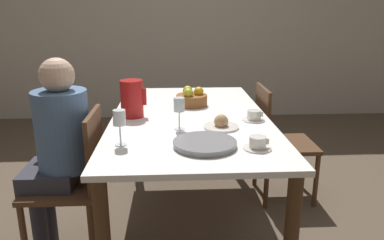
% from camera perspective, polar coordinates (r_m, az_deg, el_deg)
% --- Properties ---
extents(ground_plane, '(20.00, 20.00, 0.00)m').
position_cam_1_polar(ground_plane, '(2.72, -0.31, -14.98)').
color(ground_plane, brown).
extents(wall_back, '(10.00, 0.06, 2.60)m').
position_cam_1_polar(wall_back, '(4.99, -1.90, 15.17)').
color(wall_back, beige).
rests_on(wall_back, ground_plane).
extents(dining_table, '(0.99, 1.77, 0.76)m').
position_cam_1_polar(dining_table, '(2.44, -0.34, -1.53)').
color(dining_table, white).
rests_on(dining_table, ground_plane).
extents(chair_person_side, '(0.42, 0.42, 0.87)m').
position_cam_1_polar(chair_person_side, '(2.31, -17.38, -8.66)').
color(chair_person_side, '#51331E').
rests_on(chair_person_side, ground_plane).
extents(chair_opposite, '(0.42, 0.42, 0.87)m').
position_cam_1_polar(chair_opposite, '(2.92, 12.87, -2.89)').
color(chair_opposite, '#51331E').
rests_on(chair_opposite, ground_plane).
extents(person_seated, '(0.39, 0.41, 1.18)m').
position_cam_1_polar(person_seated, '(2.27, -19.76, -3.16)').
color(person_seated, '#33333D').
rests_on(person_seated, ground_plane).
extents(red_pitcher, '(0.17, 0.14, 0.24)m').
position_cam_1_polar(red_pitcher, '(2.39, -9.14, 3.25)').
color(red_pitcher, red).
rests_on(red_pitcher, dining_table).
extents(wine_glass_water, '(0.06, 0.06, 0.19)m').
position_cam_1_polar(wine_glass_water, '(2.10, -1.97, 2.12)').
color(wine_glass_water, white).
rests_on(wine_glass_water, dining_table).
extents(wine_glass_juice, '(0.06, 0.06, 0.18)m').
position_cam_1_polar(wine_glass_juice, '(1.89, -11.00, 0.02)').
color(wine_glass_juice, white).
rests_on(wine_glass_juice, dining_table).
extents(teacup_near_person, '(0.14, 0.14, 0.06)m').
position_cam_1_polar(teacup_near_person, '(1.86, 9.97, -3.57)').
color(teacup_near_person, silver).
rests_on(teacup_near_person, dining_table).
extents(teacup_across, '(0.14, 0.14, 0.06)m').
position_cam_1_polar(teacup_across, '(2.33, 9.43, 0.57)').
color(teacup_across, silver).
rests_on(teacup_across, dining_table).
extents(serving_tray, '(0.32, 0.32, 0.03)m').
position_cam_1_polar(serving_tray, '(1.87, 1.96, -3.64)').
color(serving_tray, gray).
rests_on(serving_tray, dining_table).
extents(bread_plate, '(0.20, 0.20, 0.08)m').
position_cam_1_polar(bread_plate, '(2.16, 4.46, -0.61)').
color(bread_plate, silver).
rests_on(bread_plate, dining_table).
extents(fruit_bowl, '(0.22, 0.22, 0.13)m').
position_cam_1_polar(fruit_bowl, '(2.65, -0.03, 3.31)').
color(fruit_bowl, brown).
rests_on(fruit_bowl, dining_table).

